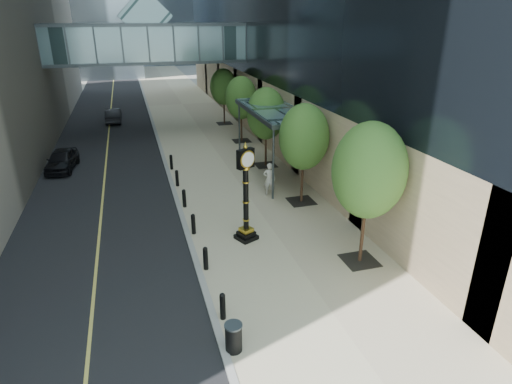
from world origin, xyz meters
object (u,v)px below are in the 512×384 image
at_px(car_near, 62,160).
at_px(car_far, 114,115).
at_px(street_clock, 246,200).
at_px(trash_bin, 234,338).
at_px(pedestrian, 269,179).

distance_m(car_near, car_far, 14.01).
distance_m(street_clock, trash_bin, 7.26).
bearing_deg(street_clock, car_far, 78.13).
bearing_deg(trash_bin, pedestrian, 66.85).
relative_size(trash_bin, car_far, 0.22).
xyz_separation_m(car_near, car_far, (3.13, 13.66, -0.02)).
bearing_deg(car_far, car_near, 78.45).
distance_m(street_clock, car_far, 27.31).
bearing_deg(pedestrian, car_near, -13.95).
height_order(trash_bin, car_far, car_far).
bearing_deg(car_near, street_clock, -47.60).
distance_m(trash_bin, car_far, 33.56).
bearing_deg(pedestrian, street_clock, 81.28).
relative_size(pedestrian, car_far, 0.48).
bearing_deg(street_clock, pedestrian, 35.72).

